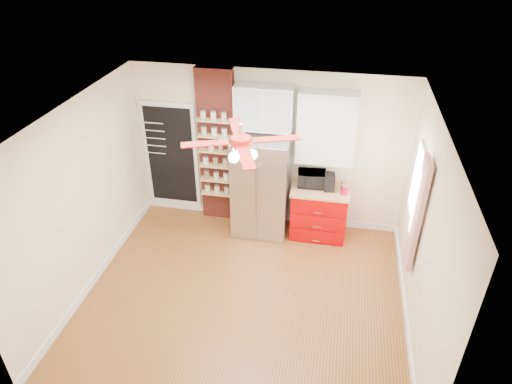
% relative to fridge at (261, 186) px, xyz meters
% --- Properties ---
extents(floor, '(4.50, 4.50, 0.00)m').
position_rel_fridge_xyz_m(floor, '(0.05, -1.63, -0.88)').
color(floor, '#925A25').
rests_on(floor, ground).
extents(ceiling, '(4.50, 4.50, 0.00)m').
position_rel_fridge_xyz_m(ceiling, '(0.05, -1.63, 1.83)').
color(ceiling, white).
rests_on(ceiling, wall_back).
extents(wall_back, '(4.50, 0.02, 2.70)m').
position_rel_fridge_xyz_m(wall_back, '(0.05, 0.37, 0.48)').
color(wall_back, beige).
rests_on(wall_back, floor).
extents(wall_front, '(4.50, 0.02, 2.70)m').
position_rel_fridge_xyz_m(wall_front, '(0.05, -3.63, 0.48)').
color(wall_front, beige).
rests_on(wall_front, floor).
extents(wall_left, '(0.02, 4.00, 2.70)m').
position_rel_fridge_xyz_m(wall_left, '(-2.20, -1.63, 0.48)').
color(wall_left, beige).
rests_on(wall_left, floor).
extents(wall_right, '(0.02, 4.00, 2.70)m').
position_rel_fridge_xyz_m(wall_right, '(2.30, -1.63, 0.48)').
color(wall_right, beige).
rests_on(wall_right, floor).
extents(chalkboard, '(0.95, 0.05, 1.95)m').
position_rel_fridge_xyz_m(chalkboard, '(-1.65, 0.33, 0.23)').
color(chalkboard, white).
rests_on(chalkboard, wall_back).
extents(brick_pillar, '(0.60, 0.16, 2.70)m').
position_rel_fridge_xyz_m(brick_pillar, '(-0.80, 0.29, 0.48)').
color(brick_pillar, maroon).
rests_on(brick_pillar, floor).
extents(fridge, '(0.90, 0.70, 1.75)m').
position_rel_fridge_xyz_m(fridge, '(0.00, 0.00, 0.00)').
color(fridge, '#BABABF').
rests_on(fridge, floor).
extents(upper_glass_cabinet, '(0.90, 0.35, 0.70)m').
position_rel_fridge_xyz_m(upper_glass_cabinet, '(0.00, 0.20, 1.27)').
color(upper_glass_cabinet, white).
rests_on(upper_glass_cabinet, wall_back).
extents(red_cabinet, '(0.94, 0.64, 0.90)m').
position_rel_fridge_xyz_m(red_cabinet, '(0.97, 0.05, -0.42)').
color(red_cabinet, '#B10001').
rests_on(red_cabinet, floor).
extents(upper_shelf_unit, '(0.90, 0.30, 1.15)m').
position_rel_fridge_xyz_m(upper_shelf_unit, '(0.97, 0.22, 1.00)').
color(upper_shelf_unit, white).
rests_on(upper_shelf_unit, wall_back).
extents(window, '(0.04, 0.75, 1.05)m').
position_rel_fridge_xyz_m(window, '(2.28, -0.73, 0.68)').
color(window, white).
rests_on(window, wall_right).
extents(curtain, '(0.06, 0.40, 1.55)m').
position_rel_fridge_xyz_m(curtain, '(2.23, -1.28, 0.57)').
color(curtain, '#AD1718').
rests_on(curtain, wall_right).
extents(ceiling_fan, '(1.40, 1.40, 0.44)m').
position_rel_fridge_xyz_m(ceiling_fan, '(0.05, -1.63, 1.55)').
color(ceiling_fan, silver).
rests_on(ceiling_fan, ceiling).
extents(toaster_oven, '(0.48, 0.35, 0.25)m').
position_rel_fridge_xyz_m(toaster_oven, '(0.81, 0.12, 0.15)').
color(toaster_oven, black).
rests_on(toaster_oven, red_cabinet).
extents(coffee_maker, '(0.18, 0.21, 0.28)m').
position_rel_fridge_xyz_m(coffee_maker, '(1.10, 0.04, 0.17)').
color(coffee_maker, black).
rests_on(coffee_maker, red_cabinet).
extents(canister_left, '(0.13, 0.13, 0.15)m').
position_rel_fridge_xyz_m(canister_left, '(1.34, -0.05, 0.10)').
color(canister_left, red).
rests_on(canister_left, red_cabinet).
extents(canister_right, '(0.10, 0.10, 0.15)m').
position_rel_fridge_xyz_m(canister_right, '(1.32, 0.10, 0.10)').
color(canister_right, '#AC2D09').
rests_on(canister_right, red_cabinet).
extents(pantry_jar_oats, '(0.11, 0.11, 0.14)m').
position_rel_fridge_xyz_m(pantry_jar_oats, '(-0.86, 0.14, 0.57)').
color(pantry_jar_oats, beige).
rests_on(pantry_jar_oats, brick_pillar).
extents(pantry_jar_beans, '(0.10, 0.10, 0.13)m').
position_rel_fridge_xyz_m(pantry_jar_beans, '(-0.70, 0.14, 0.56)').
color(pantry_jar_beans, '#97694D').
rests_on(pantry_jar_beans, brick_pillar).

